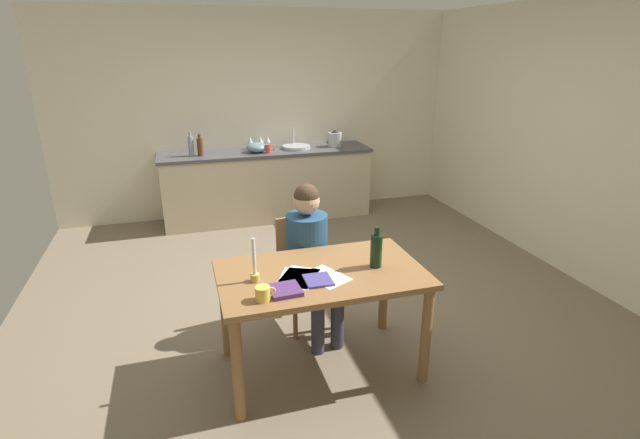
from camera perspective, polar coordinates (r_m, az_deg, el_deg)
ground_plane at (r=4.40m, az=-0.55°, el=-9.47°), size 5.20×5.20×0.04m
wall_back at (r=6.42m, az=-7.21°, el=12.35°), size 5.20×0.12×2.60m
wall_right at (r=5.26m, az=28.11°, el=8.44°), size 0.12×5.20×2.60m
kitchen_counter at (r=6.25m, az=-6.30°, el=4.21°), size 2.67×0.64×0.90m
dining_table at (r=3.21m, az=0.16°, el=-8.02°), size 1.36×0.80×0.75m
chair_at_table at (r=3.84m, az=-1.99°, el=-5.53°), size 0.45×0.45×0.88m
person_seated at (r=3.64m, az=-1.16°, el=-3.82°), size 0.38×0.62×1.19m
coffee_mug at (r=2.83m, az=-6.83°, el=-8.78°), size 0.12×0.09×0.09m
candlestick at (r=3.03m, az=-7.85°, el=-5.93°), size 0.06×0.06×0.29m
book_magazine at (r=3.03m, az=-0.23°, el=-7.28°), size 0.17×0.19×0.02m
book_cookery at (r=2.91m, az=-4.21°, el=-8.45°), size 0.20×0.19×0.03m
paper_letter at (r=3.09m, az=0.70°, el=-6.86°), size 0.32×0.36×0.00m
paper_bill at (r=3.07m, az=-2.88°, el=-7.04°), size 0.31×0.36×0.00m
paper_envelope at (r=3.09m, az=-2.59°, el=-6.89°), size 0.34×0.36×0.00m
wine_bottle_on_table at (r=3.20m, az=6.76°, el=-3.65°), size 0.08×0.08×0.28m
sink_unit at (r=6.22m, az=-2.86°, el=8.70°), size 0.36×0.36×0.24m
bottle_oil at (r=5.97m, az=-15.21°, el=8.52°), size 0.07×0.07×0.29m
bottle_vinegar at (r=5.96m, az=-14.19°, el=8.47°), size 0.07×0.07×0.26m
mixing_bowl at (r=6.04m, az=-7.60°, el=8.56°), size 0.26×0.26×0.12m
stovetop_kettle at (r=6.34m, az=1.82°, el=9.64°), size 0.18×0.18×0.22m
wine_glass_near_sink at (r=6.27m, az=-6.28°, el=9.50°), size 0.07×0.07×0.15m
wine_glass_by_kettle at (r=6.26m, az=-7.14°, el=9.44°), size 0.07×0.07×0.15m
wine_glass_back_left at (r=6.24m, az=-8.37°, el=9.35°), size 0.07×0.07×0.15m
teacup_on_counter at (r=5.99m, az=-6.15°, el=8.46°), size 0.11×0.07×0.11m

